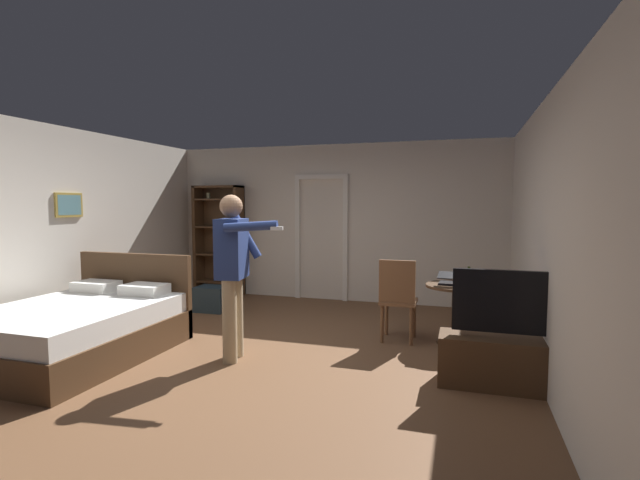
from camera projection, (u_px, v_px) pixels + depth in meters
The scene contains 14 objects.
ground_plane at pixel (254, 357), 4.92m from camera, with size 6.82×6.82×0.00m, color brown.
wall_back at pixel (334, 223), 7.82m from camera, with size 5.86×0.12×2.63m, color silver.
wall_left at pixel (41, 230), 5.66m from camera, with size 0.15×6.44×2.63m.
wall_right at pixel (555, 242), 3.97m from camera, with size 0.12×6.44×2.63m, color silver.
doorway_frame at pixel (321, 228), 7.81m from camera, with size 0.93×0.08×2.13m.
bed at pixel (79, 328), 4.96m from camera, with size 1.60×2.04×1.02m.
bookshelf at pixel (220, 236), 8.24m from camera, with size 0.88×0.32×1.96m.
tv_flatscreen at pixel (507, 355), 4.09m from camera, with size 1.19×0.40×1.06m.
side_table at pixel (455, 304), 5.38m from camera, with size 0.69×0.69×0.70m.
laptop at pixel (453, 281), 5.32m from camera, with size 0.34×0.35×0.16m.
bottle_on_table at pixel (469, 278), 5.23m from camera, with size 0.06×0.06×0.23m.
wooden_chair at pixel (398, 297), 5.44m from camera, with size 0.42×0.42×0.99m.
person_blue_shirt at pixel (233, 265), 4.79m from camera, with size 0.79×0.56×1.74m.
suitcase_dark at pixel (212, 299), 7.02m from camera, with size 0.47×0.37×0.38m, color #1E2D38.
Camera 1 is at (2.10, -4.38, 1.65)m, focal length 25.80 mm.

